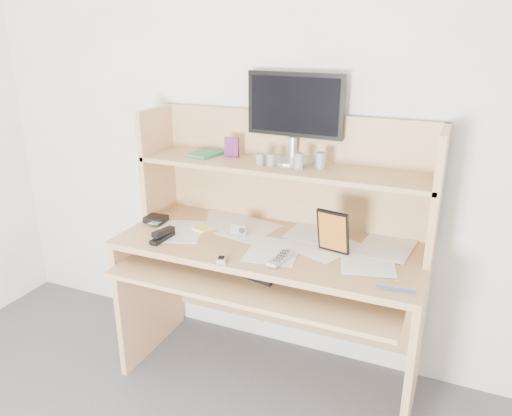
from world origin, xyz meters
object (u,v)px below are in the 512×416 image
at_px(tv_remote, 281,258).
at_px(game_case, 333,232).
at_px(keyboard, 236,260).
at_px(desk, 276,247).
at_px(monitor, 294,114).

relative_size(tv_remote, game_case, 0.83).
relative_size(keyboard, game_case, 2.65).
bearing_deg(keyboard, tv_remote, -5.40).
relative_size(keyboard, tv_remote, 3.20).
bearing_deg(game_case, desk, 173.61).
distance_m(keyboard, monitor, 0.73).
distance_m(keyboard, game_case, 0.47).
bearing_deg(tv_remote, game_case, 50.52).
distance_m(tv_remote, monitor, 0.68).
bearing_deg(desk, keyboard, -130.81).
height_order(keyboard, monitor, monitor).
xyz_separation_m(game_case, monitor, (-0.28, 0.26, 0.44)).
xyz_separation_m(desk, keyboard, (-0.14, -0.16, -0.03)).
xyz_separation_m(tv_remote, monitor, (-0.10, 0.41, 0.53)).
height_order(keyboard, game_case, game_case).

